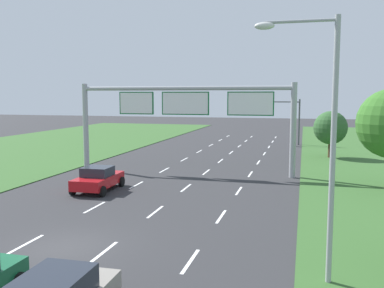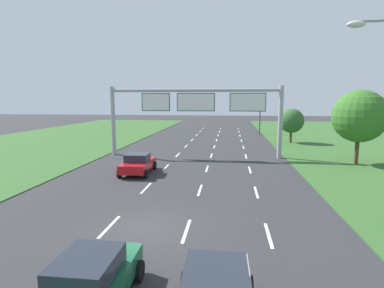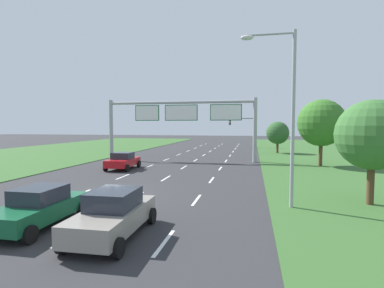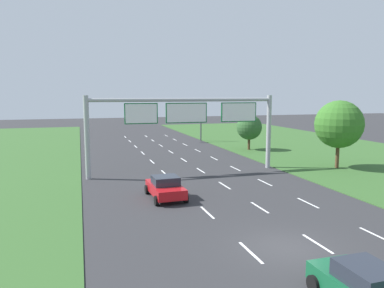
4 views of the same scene
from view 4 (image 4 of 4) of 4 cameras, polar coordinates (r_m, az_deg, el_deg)
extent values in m
plane|color=#2D2D30|center=(18.56, 13.97, -15.11)|extent=(200.00, 200.00, 0.00)
cube|color=white|center=(17.79, 8.92, -15.99)|extent=(0.14, 2.40, 0.01)
cube|color=white|center=(22.98, 2.34, -10.38)|extent=(0.14, 2.40, 0.01)
cube|color=white|center=(28.49, -1.63, -6.81)|extent=(0.14, 2.40, 0.01)
cube|color=white|center=(34.17, -4.26, -4.40)|extent=(0.14, 2.40, 0.01)
cube|color=white|center=(39.94, -6.12, -2.67)|extent=(0.14, 2.40, 0.01)
cube|color=white|center=(45.77, -7.51, -1.38)|extent=(0.14, 2.40, 0.01)
cube|color=white|center=(51.64, -8.59, -0.38)|extent=(0.14, 2.40, 0.01)
cube|color=white|center=(57.54, -9.44, 0.42)|extent=(0.14, 2.40, 0.01)
cube|color=white|center=(63.46, -10.14, 1.07)|extent=(0.14, 2.40, 0.01)
cube|color=white|center=(19.46, 18.55, -14.18)|extent=(0.14, 2.40, 0.01)
cube|color=white|center=(24.30, 10.28, -9.49)|extent=(0.14, 2.40, 0.01)
cube|color=white|center=(29.57, 4.98, -6.30)|extent=(0.14, 2.40, 0.01)
cube|color=white|center=(35.07, 1.35, -4.06)|extent=(0.14, 2.40, 0.01)
cube|color=white|center=(40.72, -1.27, -2.43)|extent=(0.14, 2.40, 0.01)
cube|color=white|center=(46.45, -3.25, -1.19)|extent=(0.14, 2.40, 0.01)
cube|color=white|center=(52.25, -4.79, -0.22)|extent=(0.14, 2.40, 0.01)
cube|color=white|center=(58.08, -6.02, 0.55)|extent=(0.14, 2.40, 0.01)
cube|color=white|center=(63.95, -7.02, 1.18)|extent=(0.14, 2.40, 0.01)
cube|color=white|center=(21.58, 26.35, -12.40)|extent=(0.14, 2.40, 0.01)
cube|color=white|center=(26.03, 17.24, -8.56)|extent=(0.14, 2.40, 0.01)
cube|color=white|center=(31.01, 11.03, -5.76)|extent=(0.14, 2.40, 0.01)
cube|color=white|center=(36.29, 6.62, -3.72)|extent=(0.14, 2.40, 0.01)
cube|color=white|center=(41.77, 3.36, -2.18)|extent=(0.14, 2.40, 0.01)
cube|color=white|center=(47.38, 0.87, -1.01)|extent=(0.14, 2.40, 0.01)
cube|color=white|center=(53.07, -1.09, -0.08)|extent=(0.14, 2.40, 0.01)
cube|color=white|center=(58.82, -2.66, 0.67)|extent=(0.14, 2.40, 0.01)
cube|color=white|center=(64.62, -3.96, 1.28)|extent=(0.14, 2.40, 0.01)
cube|color=#232833|center=(14.10, 25.20, -17.59)|extent=(1.52, 1.89, 0.59)
cylinder|color=black|center=(15.01, 18.07, -19.62)|extent=(0.22, 0.64, 0.64)
cylinder|color=black|center=(16.07, 23.78, -18.01)|extent=(0.22, 0.64, 0.64)
cube|color=red|center=(25.89, -4.08, -6.85)|extent=(2.07, 4.15, 0.64)
cube|color=#232833|center=(25.69, -4.06, -5.56)|extent=(1.76, 1.70, 0.58)
cylinder|color=black|center=(27.17, -6.90, -6.90)|extent=(0.24, 0.65, 0.64)
cylinder|color=black|center=(27.62, -2.86, -6.61)|extent=(0.24, 0.65, 0.64)
cylinder|color=black|center=(24.35, -5.45, -8.59)|extent=(0.24, 0.65, 0.64)
cylinder|color=black|center=(24.85, -0.96, -8.22)|extent=(0.24, 0.65, 0.64)
cylinder|color=#9EA0A5|center=(32.26, -15.70, 0.92)|extent=(0.44, 0.44, 7.00)
cylinder|color=#9EA0A5|center=(36.62, 11.60, 1.81)|extent=(0.44, 0.44, 7.00)
cylinder|color=#9EA0A5|center=(33.28, -1.19, 6.75)|extent=(16.80, 0.32, 0.32)
cube|color=#0C5B28|center=(32.50, -7.75, 4.62)|extent=(2.87, 0.12, 1.79)
cube|color=white|center=(32.44, -7.74, 4.61)|extent=(2.71, 0.01, 1.63)
cube|color=#0C5B28|center=(33.37, -0.85, 4.76)|extent=(3.78, 0.12, 1.79)
cube|color=white|center=(33.31, -0.82, 4.76)|extent=(3.62, 0.01, 1.63)
cube|color=#0C5B28|center=(35.09, 7.14, 4.85)|extent=(3.48, 0.12, 1.79)
cube|color=white|center=(35.03, 7.18, 4.84)|extent=(3.32, 0.01, 1.63)
cylinder|color=#47494F|center=(56.52, 1.36, 3.24)|extent=(0.20, 0.20, 5.60)
cylinder|color=#47494F|center=(55.73, -0.84, 5.70)|extent=(4.50, 0.14, 0.14)
cube|color=black|center=(55.19, -3.10, 5.00)|extent=(0.32, 0.36, 1.10)
sphere|color=red|center=(54.97, -3.05, 5.38)|extent=(0.22, 0.22, 0.22)
sphere|color=orange|center=(54.99, -3.05, 4.99)|extent=(0.22, 0.22, 0.22)
sphere|color=green|center=(55.01, -3.04, 4.61)|extent=(0.22, 0.22, 0.22)
cylinder|color=#513823|center=(38.55, 21.27, -1.60)|extent=(0.34, 0.34, 2.56)
sphere|color=#346C25|center=(38.22, 21.49, 2.82)|extent=(4.54, 4.54, 4.54)
cylinder|color=#513823|center=(48.23, 8.67, 0.10)|extent=(0.32, 0.32, 1.74)
sphere|color=#2E582B|center=(48.01, 8.71, 2.56)|extent=(3.21, 3.21, 3.21)
camera|label=1|loc=(18.10, 72.90, -1.00)|focal=40.00mm
camera|label=2|loc=(12.77, 61.64, -3.02)|focal=28.00mm
camera|label=3|loc=(17.41, 75.37, -8.30)|focal=28.00mm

